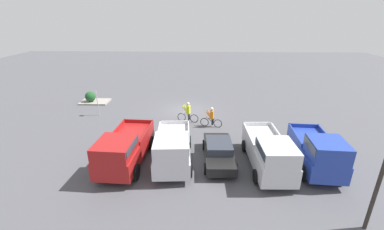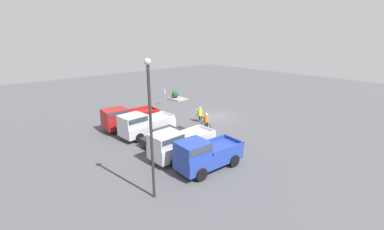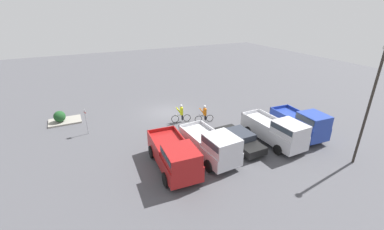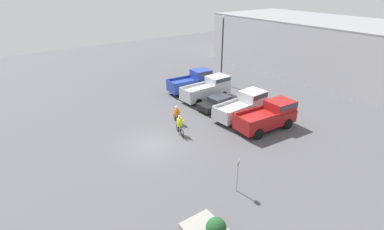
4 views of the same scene
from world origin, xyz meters
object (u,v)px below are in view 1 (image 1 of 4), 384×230
(pickup_truck_1, at_px, (269,152))
(fire_lane_sign, at_px, (97,101))
(cyclist_1, at_px, (212,117))
(pickup_truck_3, at_px, (124,148))
(sedan_0, at_px, (219,151))
(pickup_truck_0, at_px, (318,151))
(cyclist_0, at_px, (188,112))
(shrub, at_px, (90,97))
(pickup_truck_2, at_px, (173,148))

(pickup_truck_1, bearing_deg, fire_lane_sign, -32.26)
(cyclist_1, bearing_deg, pickup_truck_3, 47.76)
(pickup_truck_3, bearing_deg, sedan_0, -172.51)
(cyclist_1, relative_size, fire_lane_sign, 0.76)
(pickup_truck_3, relative_size, fire_lane_sign, 2.46)
(fire_lane_sign, bearing_deg, pickup_truck_0, 152.69)
(cyclist_0, xyz_separation_m, shrub, (10.18, -4.59, -0.20))
(pickup_truck_0, height_order, pickup_truck_3, pickup_truck_0)
(sedan_0, distance_m, cyclist_0, 6.52)
(cyclist_0, distance_m, fire_lane_sign, 8.20)
(cyclist_1, height_order, shrub, cyclist_1)
(pickup_truck_1, height_order, pickup_truck_2, pickup_truck_2)
(pickup_truck_1, relative_size, fire_lane_sign, 2.44)
(cyclist_1, xyz_separation_m, shrub, (12.11, -5.55, -0.19))
(pickup_truck_0, distance_m, fire_lane_sign, 17.83)
(pickup_truck_2, bearing_deg, pickup_truck_0, 178.54)
(cyclist_0, height_order, fire_lane_sign, fire_lane_sign)
(pickup_truck_0, relative_size, pickup_truck_2, 0.93)
(sedan_0, xyz_separation_m, pickup_truck_3, (5.63, 0.74, 0.51))
(pickup_truck_2, bearing_deg, pickup_truck_1, 177.03)
(shrub, bearing_deg, cyclist_1, 155.36)
(sedan_0, height_order, cyclist_1, cyclist_1)
(pickup_truck_0, distance_m, shrub, 21.33)
(sedan_0, relative_size, pickup_truck_2, 0.83)
(pickup_truck_0, height_order, pickup_truck_1, pickup_truck_0)
(cyclist_0, bearing_deg, pickup_truck_1, 125.33)
(pickup_truck_3, bearing_deg, cyclist_0, -116.63)
(pickup_truck_1, height_order, fire_lane_sign, fire_lane_sign)
(pickup_truck_3, distance_m, shrub, 13.31)
(sedan_0, relative_size, cyclist_0, 2.52)
(pickup_truck_1, relative_size, pickup_truck_2, 1.02)
(cyclist_0, height_order, shrub, cyclist_0)
(cyclist_1, bearing_deg, shrub, -24.64)
(cyclist_1, height_order, fire_lane_sign, fire_lane_sign)
(pickup_truck_2, distance_m, cyclist_1, 6.32)
(pickup_truck_2, xyz_separation_m, shrub, (9.59, -11.34, -0.51))
(pickup_truck_3, height_order, fire_lane_sign, fire_lane_sign)
(sedan_0, bearing_deg, cyclist_0, -70.49)
(pickup_truck_2, bearing_deg, pickup_truck_3, 2.70)
(sedan_0, distance_m, cyclist_1, 5.19)
(pickup_truck_1, bearing_deg, sedan_0, -17.65)
(pickup_truck_3, distance_m, cyclist_1, 8.00)
(pickup_truck_2, height_order, cyclist_1, pickup_truck_2)
(cyclist_0, distance_m, cyclist_1, 2.15)
(pickup_truck_3, xyz_separation_m, cyclist_1, (-5.38, -5.92, -0.32))
(sedan_0, distance_m, fire_lane_sign, 12.66)
(sedan_0, relative_size, shrub, 4.35)
(pickup_truck_3, xyz_separation_m, cyclist_0, (-3.45, -6.88, -0.31))
(pickup_truck_1, distance_m, sedan_0, 2.99)
(pickup_truck_2, height_order, cyclist_0, pickup_truck_2)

